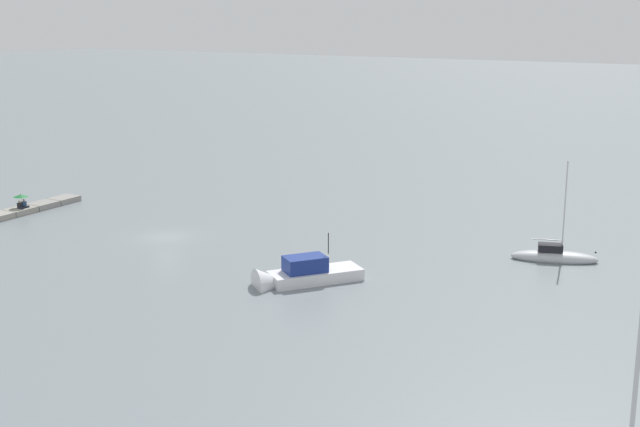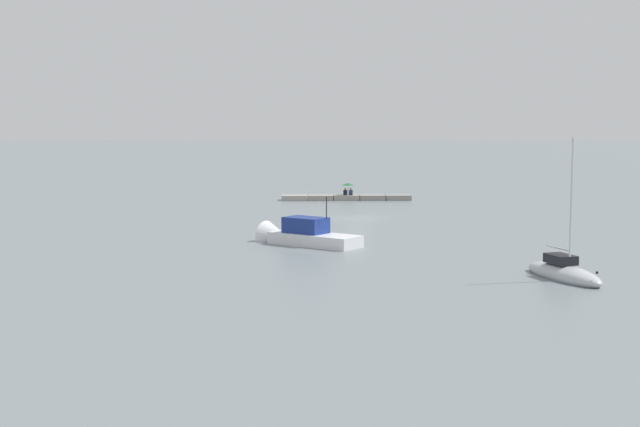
# 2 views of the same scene
# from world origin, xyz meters

# --- Properties ---
(ground_plane) EXTENTS (500.00, 500.00, 0.00)m
(ground_plane) POSITION_xyz_m (0.00, 0.00, 0.00)
(ground_plane) COLOR slate
(seawall_pier) EXTENTS (13.20, 1.94, 0.52)m
(seawall_pier) POSITION_xyz_m (0.00, -16.68, 0.26)
(seawall_pier) COLOR gray
(seawall_pier) RESTS_ON ground_plane
(person_seated_blue_left) EXTENTS (0.41, 0.61, 0.73)m
(person_seated_blue_left) POSITION_xyz_m (-0.46, -16.56, 0.77)
(person_seated_blue_left) COLOR #1E2333
(person_seated_blue_left) RESTS_ON seawall_pier
(person_seated_dark_right) EXTENTS (0.41, 0.61, 0.73)m
(person_seated_dark_right) POSITION_xyz_m (0.10, -16.52, 0.77)
(person_seated_dark_right) COLOR #1E2333
(person_seated_dark_right) RESTS_ON seawall_pier
(umbrella_open_green) EXTENTS (1.32, 1.32, 1.29)m
(umbrella_open_green) POSITION_xyz_m (-0.18, -16.66, 1.64)
(umbrella_open_green) COLOR black
(umbrella_open_green) RESTS_ON seawall_pier
(sailboat_grey_mid) EXTENTS (3.51, 6.48, 7.76)m
(sailboat_grey_mid) POSITION_xyz_m (-8.67, 29.09, 0.30)
(sailboat_grey_mid) COLOR #ADB2B7
(sailboat_grey_mid) RESTS_ON ground_plane
(motorboat_white_near) EXTENTS (7.20, 6.34, 4.14)m
(motorboat_white_near) POSITION_xyz_m (5.04, 15.46, 0.44)
(motorboat_white_near) COLOR silver
(motorboat_white_near) RESTS_ON ground_plane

